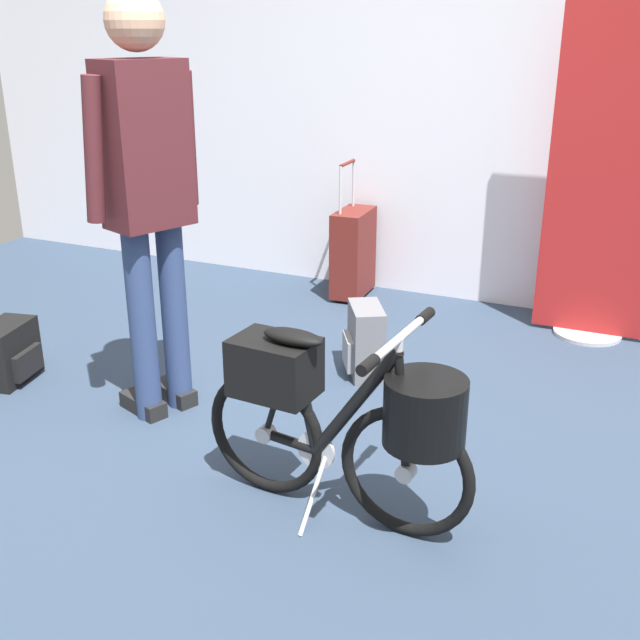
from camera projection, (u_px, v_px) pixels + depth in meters
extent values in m
plane|color=#2D3D51|center=(255.00, 475.00, 2.86)|extent=(6.78, 6.78, 0.00)
cube|color=silver|center=(449.00, 54.00, 4.34)|extent=(6.78, 0.10, 2.86)
cylinder|color=#B7B7BC|center=(587.00, 333.00, 4.18)|extent=(0.36, 0.36, 0.02)
cube|color=#A51E1E|center=(608.00, 177.00, 3.87)|extent=(0.60, 0.02, 1.68)
torus|color=black|center=(406.00, 472.00, 2.46)|extent=(0.46, 0.07, 0.46)
cylinder|color=#B7B7BC|center=(406.00, 472.00, 2.46)|extent=(0.06, 0.05, 0.06)
torus|color=black|center=(266.00, 433.00, 2.70)|extent=(0.46, 0.07, 0.46)
cylinder|color=#B7B7BC|center=(266.00, 433.00, 2.70)|extent=(0.06, 0.05, 0.06)
cylinder|color=black|center=(291.00, 442.00, 2.65)|extent=(0.21, 0.05, 0.05)
cylinder|color=black|center=(355.00, 403.00, 2.47)|extent=(0.33, 0.06, 0.45)
cylinder|color=black|center=(305.00, 397.00, 2.56)|extent=(0.12, 0.04, 0.39)
cylinder|color=black|center=(291.00, 442.00, 2.65)|extent=(0.20, 0.04, 0.04)
cylinder|color=black|center=(402.00, 413.00, 2.40)|extent=(0.07, 0.03, 0.42)
cylinder|color=black|center=(279.00, 389.00, 2.60)|extent=(0.14, 0.03, 0.38)
ellipsoid|color=black|center=(293.00, 337.00, 2.51)|extent=(0.23, 0.10, 0.05)
cylinder|color=#B7B7BC|center=(399.00, 345.00, 2.32)|extent=(0.03, 0.03, 0.04)
cylinder|color=#B7B7BC|center=(399.00, 339.00, 2.32)|extent=(0.06, 0.44, 0.03)
cylinder|color=black|center=(368.00, 365.00, 2.14)|extent=(0.04, 0.09, 0.04)
cylinder|color=black|center=(425.00, 316.00, 2.50)|extent=(0.04, 0.09, 0.04)
cylinder|color=#B7B7BC|center=(316.00, 450.00, 2.61)|extent=(0.14, 0.02, 0.14)
cylinder|color=#B7B7BC|center=(313.00, 495.00, 2.56)|extent=(0.03, 0.19, 0.22)
cylinder|color=black|center=(425.00, 412.00, 2.35)|extent=(0.28, 0.28, 0.22)
cube|color=black|center=(275.00, 367.00, 2.58)|extent=(0.29, 0.22, 0.20)
cylinder|color=navy|center=(175.00, 317.00, 3.27)|extent=(0.11, 0.11, 0.83)
cube|color=black|center=(174.00, 393.00, 3.44)|extent=(0.26, 0.17, 0.07)
cylinder|color=navy|center=(143.00, 327.00, 3.16)|extent=(0.11, 0.11, 0.83)
cube|color=black|center=(143.00, 404.00, 3.33)|extent=(0.26, 0.17, 0.07)
cube|color=#4C1E23|center=(145.00, 145.00, 2.95)|extent=(0.30, 0.37, 0.64)
cylinder|color=#4C1E23|center=(187.00, 140.00, 3.10)|extent=(0.12, 0.13, 0.54)
cylinder|color=#4C1E23|center=(94.00, 151.00, 2.82)|extent=(0.12, 0.09, 0.54)
sphere|color=tan|center=(134.00, 20.00, 2.79)|extent=(0.22, 0.22, 0.22)
cube|color=maroon|center=(353.00, 252.00, 4.69)|extent=(0.20, 0.37, 0.52)
cylinder|color=#B7B7BC|center=(340.00, 190.00, 4.46)|extent=(0.02, 0.02, 0.28)
cylinder|color=#B7B7BC|center=(353.00, 183.00, 4.66)|extent=(0.02, 0.02, 0.28)
cylinder|color=maroon|center=(347.00, 163.00, 4.51)|extent=(0.03, 0.23, 0.02)
cylinder|color=black|center=(354.00, 300.00, 4.65)|extent=(0.04, 0.02, 0.04)
cylinder|color=black|center=(367.00, 288.00, 4.87)|extent=(0.04, 0.02, 0.04)
cube|color=black|center=(7.00, 352.00, 3.60)|extent=(0.23, 0.33, 0.28)
cube|color=black|center=(28.00, 363.00, 3.59)|extent=(0.07, 0.21, 0.12)
cube|color=slate|center=(366.00, 341.00, 3.65)|extent=(0.26, 0.31, 0.35)
cube|color=gray|center=(348.00, 351.00, 3.66)|extent=(0.12, 0.18, 0.15)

